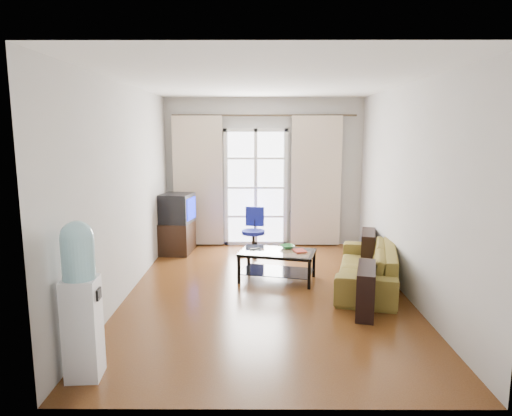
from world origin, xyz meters
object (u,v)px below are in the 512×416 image
(coffee_table, at_px, (277,262))
(tv_stand, at_px, (178,237))
(sofa, at_px, (367,266))
(crt_tv, at_px, (176,208))
(task_chair, at_px, (253,241))
(water_cooler, at_px, (81,297))

(coffee_table, distance_m, tv_stand, 2.28)
(sofa, distance_m, crt_tv, 3.41)
(sofa, xyz_separation_m, task_chair, (-1.57, 1.59, -0.04))
(tv_stand, bearing_deg, crt_tv, -86.18)
(sofa, height_order, task_chair, task_chair)
(crt_tv, bearing_deg, water_cooler, -80.89)
(tv_stand, bearing_deg, task_chair, -3.25)
(crt_tv, bearing_deg, task_chair, 5.48)
(sofa, bearing_deg, water_cooler, -37.34)
(tv_stand, height_order, water_cooler, water_cooler)
(sofa, distance_m, task_chair, 2.24)
(coffee_table, height_order, tv_stand, tv_stand)
(coffee_table, bearing_deg, task_chair, 104.48)
(crt_tv, xyz_separation_m, task_chair, (1.34, -0.11, -0.56))
(sofa, distance_m, coffee_table, 1.24)
(crt_tv, bearing_deg, tv_stand, 99.62)
(water_cooler, bearing_deg, sofa, 33.92)
(sofa, relative_size, water_cooler, 1.48)
(coffee_table, relative_size, crt_tv, 1.87)
(sofa, relative_size, crt_tv, 3.29)
(coffee_table, bearing_deg, tv_stand, 137.64)
(task_chair, distance_m, water_cooler, 4.24)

